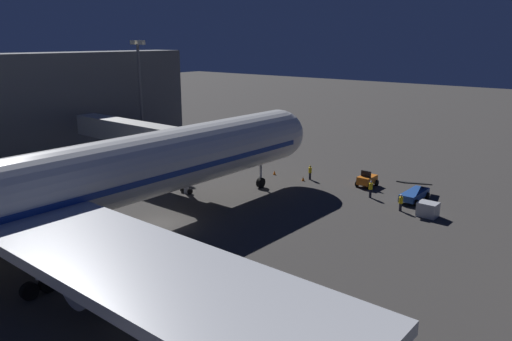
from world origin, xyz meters
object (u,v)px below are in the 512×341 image
Objects in this scene: ground_crew_by_belt_loader at (401,202)px; traffic_cone_nose_port at (303,179)px; baggage_container_near_belt at (428,209)px; ground_crew_near_nose_gear at (310,172)px; belt_loader at (414,193)px; pushback_tug at (367,180)px; traffic_cone_nose_starboard at (274,173)px; ground_crew_walking_aft at (371,188)px; airliner_at_gate at (12,200)px; jet_bridge at (146,135)px; apron_floodlight_mast at (140,88)px.

ground_crew_by_belt_loader reaches higher than traffic_cone_nose_port.
baggage_container_near_belt is 3.35× the size of traffic_cone_nose_port.
baggage_container_near_belt is 16.48m from ground_crew_near_nose_gear.
belt_loader reaches higher than traffic_cone_nose_port.
belt_loader is 4.54× the size of ground_crew_by_belt_loader.
pushback_tug reaches higher than ground_crew_near_nose_gear.
ground_crew_near_nose_gear is 3.26× the size of traffic_cone_nose_starboard.
traffic_cone_nose_port is at bearing -9.00° from baggage_container_near_belt.
belt_loader is 4.17× the size of ground_crew_walking_aft.
airliner_at_gate reaches higher than baggage_container_near_belt.
belt_loader is 13.56m from traffic_cone_nose_port.
jet_bridge is 12.29× the size of ground_crew_near_nose_gear.
apron_floodlight_mast reaches higher than ground_crew_by_belt_loader.
ground_crew_by_belt_loader is at bearing 179.42° from apron_floodlight_mast.
jet_bridge is 40.02× the size of traffic_cone_nose_port.
ground_crew_by_belt_loader is at bearing -160.83° from jet_bridge.
ground_crew_near_nose_gear is at bearing -15.99° from ground_crew_by_belt_loader.
traffic_cone_nose_starboard is at bearing 12.07° from ground_crew_near_nose_gear.
ground_crew_walking_aft is 13.82m from traffic_cone_nose_starboard.
pushback_tug is at bearing -166.04° from traffic_cone_nose_starboard.
apron_floodlight_mast reaches higher than baggage_container_near_belt.
baggage_container_near_belt is 0.97× the size of ground_crew_walking_aft.
airliner_at_gate is at bearing 119.16° from jet_bridge.
ground_crew_by_belt_loader is (2.69, 0.22, 0.25)m from baggage_container_near_belt.
traffic_cone_nose_starboard is at bearing -86.26° from airliner_at_gate.
ground_crew_walking_aft is at bearing -14.26° from baggage_container_near_belt.
ground_crew_by_belt_loader is at bearing 4.71° from baggage_container_near_belt.
ground_crew_walking_aft is at bearing -177.55° from apron_floodlight_mast.
baggage_container_near_belt is (-30.42, -9.86, -5.11)m from jet_bridge.
airliner_at_gate is at bearing 86.26° from traffic_cone_nose_port.
pushback_tug is 7.66m from traffic_cone_nose_port.
apron_floodlight_mast is 29.36m from traffic_cone_nose_port.
ground_crew_by_belt_loader is 3.18× the size of traffic_cone_nose_port.
ground_crew_by_belt_loader is 14.02m from traffic_cone_nose_port.
ground_crew_near_nose_gear is at bearing -108.17° from traffic_cone_nose_port.
pushback_tug is at bearing -30.34° from baggage_container_near_belt.
pushback_tug is (-21.10, -15.32, -5.03)m from jet_bridge.
apron_floodlight_mast is (25.50, -31.24, 4.00)m from airliner_at_gate.
jet_bridge is 8.70× the size of pushback_tug.
pushback_tug is 1.45× the size of ground_crew_by_belt_loader.
baggage_container_near_belt is (-18.61, -31.04, -4.98)m from airliner_at_gate.
jet_bridge is 11.96× the size of baggage_container_near_belt.
jet_bridge is 26.57m from ground_crew_walking_aft.
ground_crew_near_nose_gear is (-28.03, -3.41, -8.71)m from apron_floodlight_mast.
baggage_container_near_belt is at bearing 149.66° from pushback_tug.
baggage_container_near_belt reaches higher than traffic_cone_nose_starboard.
belt_loader is at bearing -174.88° from traffic_cone_nose_port.
traffic_cone_nose_starboard is at bearing -7.12° from baggage_container_near_belt.
traffic_cone_nose_port is at bearing -11.63° from ground_crew_by_belt_loader.
apron_floodlight_mast is 29.55m from ground_crew_near_nose_gear.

